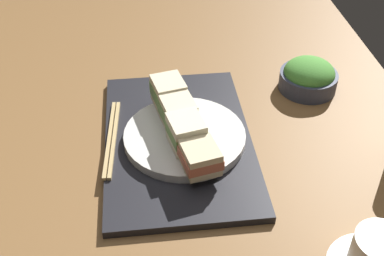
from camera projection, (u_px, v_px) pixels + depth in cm
name	position (u px, v px, depth cm)	size (l,w,h in cm)	color
ground_plane	(182.00, 136.00, 100.11)	(140.00, 100.00, 3.00)	brown
serving_tray	(178.00, 140.00, 95.65)	(43.53, 28.11, 1.55)	black
sandwich_plate	(183.00, 137.00, 93.96)	(23.34, 23.34, 1.76)	silver
sandwich_nearmost	(169.00, 93.00, 98.72)	(7.95, 7.50, 5.79)	beige
sandwich_inner_near	(178.00, 112.00, 94.07)	(8.26, 7.64, 5.40)	beige
sandwich_inner_far	(189.00, 132.00, 89.19)	(7.87, 7.29, 5.74)	#EFE5C1
sandwich_farmost	(200.00, 157.00, 84.78)	(7.98, 7.70, 4.60)	beige
salad_bowl	(309.00, 77.00, 108.72)	(12.78, 12.78, 7.20)	#33384C
chopsticks_pair	(112.00, 138.00, 94.50)	(22.46, 3.20, 0.70)	tan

